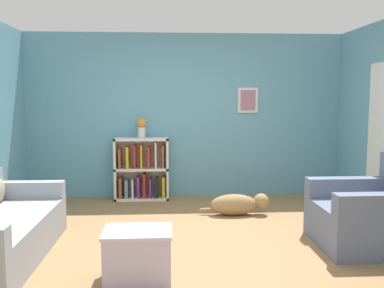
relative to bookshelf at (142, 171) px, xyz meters
name	(u,v)px	position (x,y,z in m)	size (l,w,h in m)	color
ground_plane	(194,241)	(0.69, -2.04, -0.45)	(14.00, 14.00, 0.00)	#997047
wall_back	(185,116)	(0.70, 0.21, 0.85)	(5.60, 0.13, 2.60)	#609EB7
bookshelf	(142,171)	(0.00, 0.00, 0.00)	(0.84, 0.31, 0.97)	silver
recliner_chair	(374,216)	(2.61, -2.29, -0.11)	(1.08, 1.00, 0.96)	slate
coffee_table	(138,254)	(0.14, -3.02, -0.21)	(0.60, 0.44, 0.45)	#BCB2D1
dog	(238,204)	(1.36, -1.00, -0.30)	(0.95, 0.26, 0.29)	#9E7A4C
vase	(142,127)	(0.01, -0.02, 0.69)	(0.15, 0.15, 0.31)	silver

